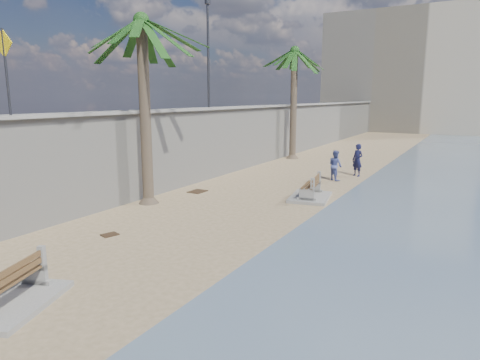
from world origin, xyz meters
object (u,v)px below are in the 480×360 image
at_px(bench_far, 310,189).
at_px(bench_near, 10,287).
at_px(person_b, 335,164).
at_px(palm_back, 295,52).
at_px(person_a, 358,158).
at_px(palm_mid, 141,23).

bearing_deg(bench_far, bench_near, -99.66).
bearing_deg(person_b, bench_near, 119.08).
height_order(bench_far, person_b, person_b).
distance_m(bench_far, palm_back, 13.47).
bearing_deg(bench_near, person_a, 82.46).
distance_m(person_a, person_b, 1.84).
relative_size(bench_far, person_b, 1.45).
bearing_deg(palm_mid, person_a, 60.39).
xyz_separation_m(bench_far, person_b, (-0.30, 4.37, 0.44)).
bearing_deg(palm_back, bench_near, -81.89).
relative_size(bench_near, palm_mid, 0.33).
bearing_deg(palm_mid, palm_back, 89.53).
height_order(palm_mid, palm_back, palm_back).
height_order(bench_far, palm_mid, palm_mid).
distance_m(bench_near, person_a, 17.96).
bearing_deg(person_b, palm_mid, 93.87).
xyz_separation_m(bench_near, palm_back, (-3.18, 22.28, 6.59)).
bearing_deg(palm_back, person_b, -51.80).
relative_size(palm_mid, person_b, 4.61).
height_order(palm_back, person_b, palm_back).
distance_m(palm_mid, person_a, 12.82).
xyz_separation_m(palm_back, person_a, (5.53, -4.48, -6.00)).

